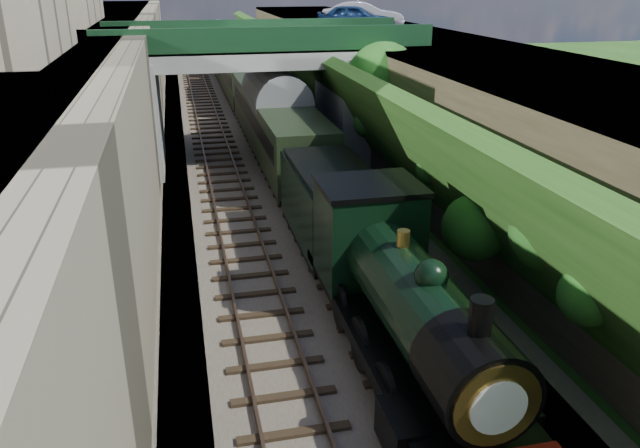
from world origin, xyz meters
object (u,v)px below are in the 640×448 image
Objects in this scene: road_bridge at (271,86)px; tree at (384,83)px; tender at (332,210)px; car_silver at (363,16)px; locomotive at (402,300)px; car_blue at (355,18)px.

tree is (4.97, -3.68, 0.57)m from road_bridge.
car_silver is at bearing 70.91° from tender.
tender is (-4.71, -8.66, -3.03)m from tree.
locomotive is (-6.80, -27.02, -5.21)m from car_silver.
car_blue is at bearing 77.02° from locomotive.
locomotive is at bearing -173.10° from car_blue.
car_silver reaches higher than car_blue.
tender is (-0.00, 7.36, -0.27)m from locomotive.
road_bridge is 6.21m from tree.
tender is at bearing -88.81° from road_bridge.
car_blue is at bearing 45.67° from road_bridge.
tree reaches higher than locomotive.
tree is 11.46m from car_silver.
road_bridge is 9.46m from car_blue.
road_bridge is 1.56× the size of locomotive.
car_silver is (0.78, 0.89, 0.06)m from car_blue.
car_silver is at bearing 79.24° from tree.
locomotive is (-4.71, -16.02, -2.75)m from tree.
road_bridge is 12.59m from tender.
tender is at bearing -177.92° from car_blue.
road_bridge is 2.67× the size of tender.
car_silver is 21.51m from tender.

